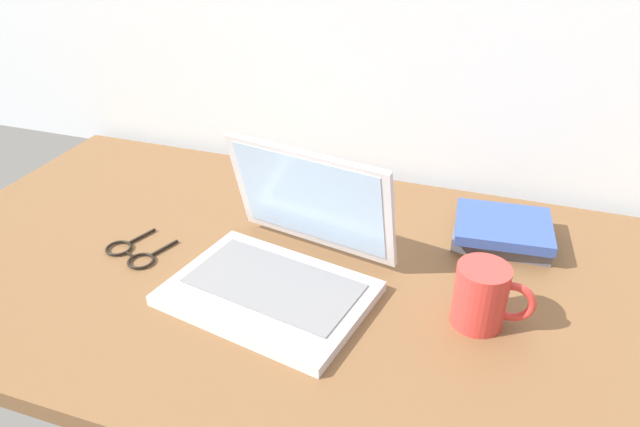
# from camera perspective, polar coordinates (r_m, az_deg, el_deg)

# --- Properties ---
(desk) EXTENTS (1.60, 0.76, 0.03)m
(desk) POSITION_cam_1_polar(r_m,az_deg,el_deg) (0.98, 3.19, -7.33)
(desk) COLOR brown
(desk) RESTS_ON ground
(laptop) EXTENTS (0.35, 0.33, 0.21)m
(laptop) POSITION_cam_1_polar(r_m,az_deg,el_deg) (0.95, -3.58, -4.55)
(laptop) COLOR silver
(laptop) RESTS_ON desk
(coffee_mug) EXTENTS (0.12, 0.08, 0.10)m
(coffee_mug) POSITION_cam_1_polar(r_m,az_deg,el_deg) (0.89, 15.66, -7.72)
(coffee_mug) COLOR red
(coffee_mug) RESTS_ON desk
(remote_control_far) EXTENTS (0.13, 0.16, 0.02)m
(remote_control_far) POSITION_cam_1_polar(r_m,az_deg,el_deg) (1.20, -0.35, 1.91)
(remote_control_far) COLOR #B7B7B7
(remote_control_far) RESTS_ON desk
(eyeglasses) EXTENTS (0.12, 0.13, 0.01)m
(eyeglasses) POSITION_cam_1_polar(r_m,az_deg,el_deg) (1.08, -17.98, -3.74)
(eyeglasses) COLOR black
(eyeglasses) RESTS_ON desk
(book_stack) EXTENTS (0.18, 0.16, 0.05)m
(book_stack) POSITION_cam_1_polar(r_m,az_deg,el_deg) (1.11, 17.44, -1.70)
(book_stack) COLOR #595960
(book_stack) RESTS_ON desk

